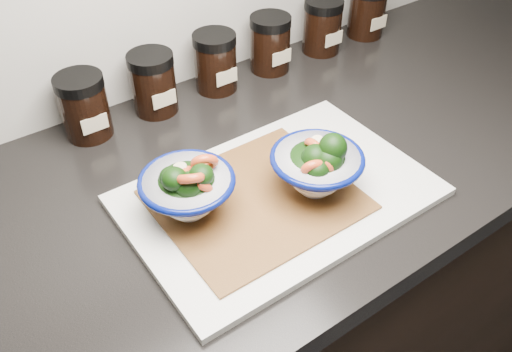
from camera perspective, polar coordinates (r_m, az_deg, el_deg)
cabinet at (r=1.27m, az=3.98°, el=-13.60°), size 3.43×0.58×0.86m
countertop at (r=0.94m, az=5.21°, el=2.50°), size 3.50×0.60×0.04m
cutting_board at (r=0.82m, az=2.36°, el=-2.02°), size 0.45×0.30×0.01m
bamboo_mat at (r=0.80m, az=0.00°, el=-2.49°), size 0.28×0.24×0.00m
bowl_left at (r=0.76m, az=-7.18°, el=-1.37°), size 0.14×0.14×0.10m
bowl_right at (r=0.79m, az=6.52°, el=1.04°), size 0.14×0.14×0.10m
spice_jar_a at (r=0.96m, az=-17.63°, el=7.00°), size 0.08×0.08×0.11m
spice_jar_b at (r=1.00m, az=-10.76°, el=9.59°), size 0.08×0.08×0.11m
spice_jar_c at (r=1.05m, az=-4.30°, el=11.87°), size 0.08×0.08×0.11m
spice_jar_d at (r=1.11m, az=1.50°, el=13.77°), size 0.08×0.08×0.11m
spice_jar_e at (r=1.19m, az=6.99°, el=15.41°), size 0.08×0.08×0.11m
spice_jar_f at (r=1.28m, az=11.62°, el=16.67°), size 0.08×0.08×0.11m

